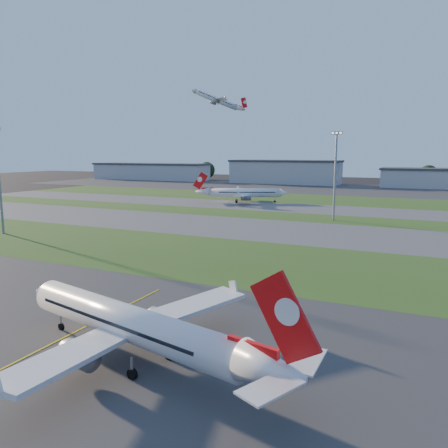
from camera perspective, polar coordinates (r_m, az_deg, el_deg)
The scene contains 16 objects.
grass_strip_a at distance 85.55m, azimuth -3.21°, elevation -4.07°, with size 300.00×34.00×0.01m, color #30541C.
taxiway_a at distance 115.11m, azimuth 4.54°, elevation -0.63°, with size 300.00×32.00×0.01m, color #515154.
grass_strip_b at distance 138.55m, azimuth 8.14°, elevation 0.99°, with size 300.00×18.00×0.01m, color #30541C.
taxiway_b at distance 159.56m, azimuth 10.43°, elevation 2.01°, with size 300.00×26.00×0.01m, color #515154.
grass_strip_c at distance 191.50m, azimuth 12.92°, elevation 3.11°, with size 300.00×40.00×0.01m, color #30541C.
apron_far at distance 250.28m, azimuth 15.81°, elevation 4.39°, with size 400.00×80.00×0.01m, color #333335.
airliner_parked at distance 43.34m, azimuth -12.13°, elevation -12.70°, with size 32.78×27.50×10.37m.
airliner_taxiing at distance 176.05m, azimuth 2.60°, elevation 4.07°, with size 32.86×27.93×10.90m.
airliner_departing at distance 275.27m, azimuth -0.96°, elevation 15.91°, with size 27.48×24.00×10.40m.
light_mast_centre at distance 131.74m, azimuth 14.34°, elevation 6.84°, with size 3.20×0.70×25.80m.
hangar_far_west at distance 335.28m, azimuth -9.59°, elevation 6.80°, with size 91.80×23.00×12.20m.
hangar_west at distance 289.21m, azimuth 7.97°, elevation 6.77°, with size 71.40×23.00×15.20m.
tree_far_west at distance 369.46m, azimuth -13.60°, elevation 6.94°, with size 11.00×11.00×12.00m.
tree_west at distance 327.65m, azimuth -2.27°, elevation 7.04°, with size 12.10×12.10×13.20m.
tree_mid_west at distance 293.77m, azimuth 13.29°, elevation 6.30°, with size 9.90×9.90×10.80m.
tree_mid_east at distance 290.68m, azimuth 25.13°, elevation 5.84°, with size 11.55×11.55×12.60m.
Camera 1 is at (39.30, -21.39, 19.69)m, focal length 35.00 mm.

